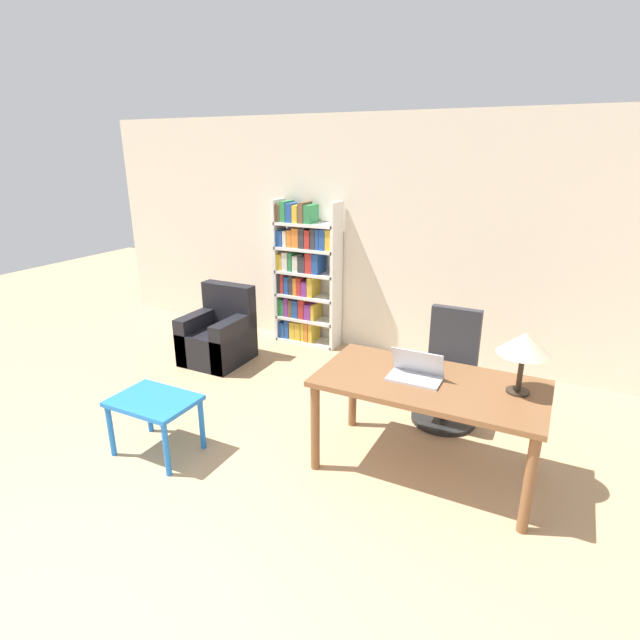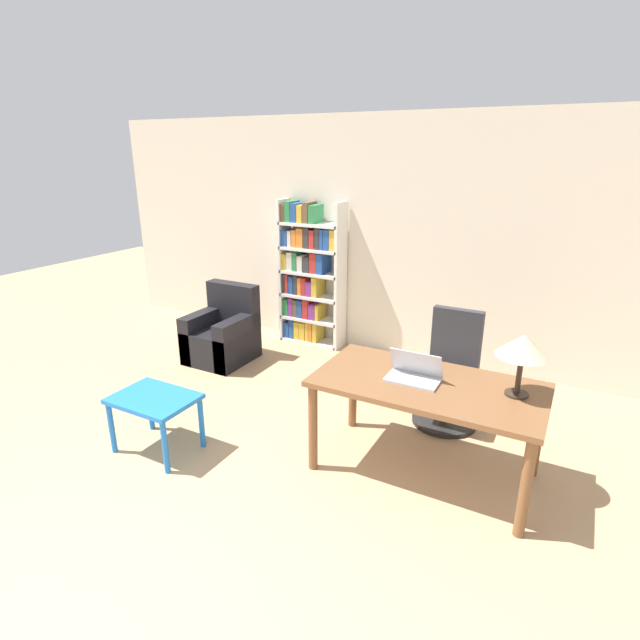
{
  "view_description": "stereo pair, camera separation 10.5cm",
  "coord_description": "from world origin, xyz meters",
  "views": [
    {
      "loc": [
        1.82,
        -0.86,
        2.31
      ],
      "look_at": [
        0.07,
        2.59,
        0.99
      ],
      "focal_mm": 28.0,
      "sensor_mm": 36.0,
      "label": 1
    },
    {
      "loc": [
        1.91,
        -0.81,
        2.31
      ],
      "look_at": [
        0.07,
        2.59,
        0.99
      ],
      "focal_mm": 28.0,
      "sensor_mm": 36.0,
      "label": 2
    }
  ],
  "objects": [
    {
      "name": "desk",
      "position": [
        1.06,
        2.39,
        0.65
      ],
      "size": [
        1.61,
        0.83,
        0.74
      ],
      "color": "brown",
      "rests_on": "ground_plane"
    },
    {
      "name": "wall_back",
      "position": [
        0.0,
        4.53,
        1.35
      ],
      "size": [
        8.0,
        0.06,
        2.7
      ],
      "color": "beige",
      "rests_on": "ground_plane"
    },
    {
      "name": "side_table_blue",
      "position": [
        -0.91,
        1.66,
        0.4
      ],
      "size": [
        0.65,
        0.47,
        0.47
      ],
      "color": "blue",
      "rests_on": "ground_plane"
    },
    {
      "name": "laptop",
      "position": [
        0.95,
        2.38,
        0.79
      ],
      "size": [
        0.38,
        0.22,
        0.22
      ],
      "color": "#B2B2B7",
      "rests_on": "desk"
    },
    {
      "name": "office_chair",
      "position": [
        1.02,
        3.24,
        0.43
      ],
      "size": [
        0.57,
        0.57,
        1.01
      ],
      "color": "black",
      "rests_on": "ground_plane"
    },
    {
      "name": "table_lamp",
      "position": [
        1.64,
        2.49,
        1.09
      ],
      "size": [
        0.35,
        0.35,
        0.43
      ],
      "color": "#2D2319",
      "rests_on": "desk"
    },
    {
      "name": "armchair",
      "position": [
        -1.62,
        3.38,
        0.28
      ],
      "size": [
        0.65,
        0.68,
        0.86
      ],
      "color": "black",
      "rests_on": "ground_plane"
    },
    {
      "name": "bookshelf",
      "position": [
        -1.04,
        4.34,
        0.87
      ],
      "size": [
        0.81,
        0.28,
        1.76
      ],
      "color": "white",
      "rests_on": "ground_plane"
    }
  ]
}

